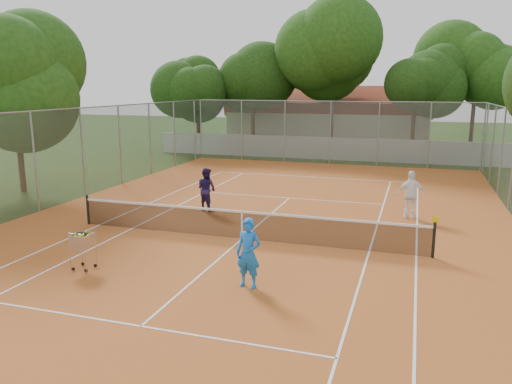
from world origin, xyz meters
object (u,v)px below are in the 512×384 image
(player_far_left, at_px, (207,189))
(ball_hopper, at_px, (83,250))
(clubhouse, at_px, (330,118))
(tennis_net, at_px, (242,225))
(player_far_right, at_px, (411,195))
(player_near, at_px, (248,253))

(player_far_left, relative_size, ball_hopper, 1.57)
(clubhouse, bearing_deg, player_far_left, -91.46)
(tennis_net, xyz_separation_m, player_far_right, (5.21, 4.50, 0.42))
(player_near, xyz_separation_m, player_far_right, (3.73, 8.20, 0.02))
(tennis_net, height_order, ball_hopper, ball_hopper)
(player_near, height_order, player_far_right, player_far_right)
(player_near, relative_size, player_far_left, 1.02)
(tennis_net, relative_size, clubhouse, 0.72)
(tennis_net, bearing_deg, ball_hopper, -129.27)
(player_far_left, bearing_deg, clubhouse, -70.32)
(tennis_net, distance_m, player_far_left, 4.21)
(player_far_left, bearing_deg, player_far_right, -149.84)
(tennis_net, xyz_separation_m, player_near, (1.47, -3.70, 0.40))
(player_near, relative_size, ball_hopper, 1.61)
(player_far_right, bearing_deg, player_near, 54.85)
(ball_hopper, bearing_deg, player_far_right, 45.07)
(tennis_net, xyz_separation_m, ball_hopper, (-3.22, -3.93, 0.06))
(tennis_net, bearing_deg, player_near, -68.28)
(player_near, bearing_deg, player_far_left, 127.57)
(clubhouse, distance_m, player_near, 32.91)
(tennis_net, distance_m, clubhouse, 29.12)
(clubhouse, xyz_separation_m, player_far_right, (7.21, -24.50, -1.27))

